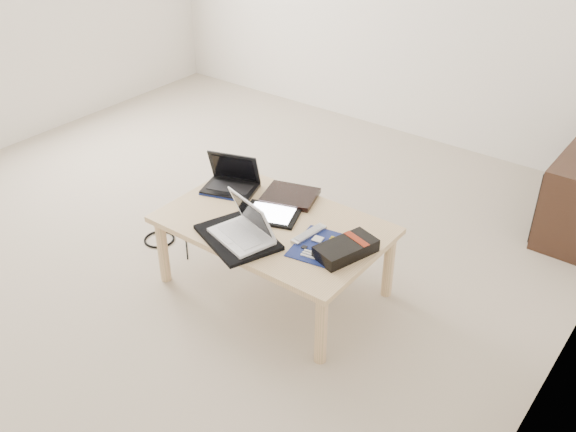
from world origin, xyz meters
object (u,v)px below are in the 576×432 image
Objects in this scene: gpu_box at (346,249)px; white_laptop at (245,229)px; coffee_table at (274,231)px; netbook at (231,182)px.

white_laptop is at bearing -157.70° from gpu_box.
gpu_box is at bearing -2.00° from coffee_table.
coffee_table is 0.23m from white_laptop.
coffee_table is at bearing 178.00° from gpu_box.
coffee_table is at bearing -18.60° from netbook.
coffee_table is 0.42m from netbook.
white_laptop reaches higher than coffee_table.
white_laptop is (-0.01, -0.20, 0.11)m from coffee_table.
white_laptop is at bearing -41.27° from netbook.
netbook is 1.03× the size of gpu_box.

